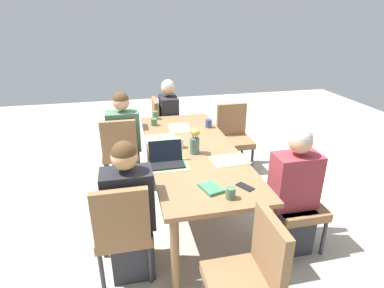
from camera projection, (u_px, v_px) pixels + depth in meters
ground_plane at (192, 207)px, 3.59m from camera, size 10.00×10.00×0.00m
dining_table at (192, 155)px, 3.33m from camera, size 2.32×0.91×0.74m
chair_near_left_near at (123, 227)px, 2.47m from camera, size 0.44×0.44×0.90m
person_near_left_near at (130, 217)px, 2.54m from camera, size 0.36×0.40×1.19m
chair_far_left_mid at (294, 195)px, 2.90m from camera, size 0.44×0.44×0.90m
person_far_left_mid at (292, 197)px, 2.81m from camera, size 0.36×0.40×1.19m
chair_head_left_left_far at (164, 125)px, 4.68m from camera, size 0.44×0.44×0.90m
person_head_left_left_far at (169, 125)px, 4.63m from camera, size 0.40×0.36×1.19m
chair_near_right_near at (120, 149)px, 3.89m from camera, size 0.44×0.44×0.90m
person_near_right_near at (125, 144)px, 3.95m from camera, size 0.36×0.40×1.19m
chair_far_right_mid at (234, 134)px, 4.36m from camera, size 0.44×0.44×0.90m
chair_head_right_right_far at (251, 272)px, 2.04m from camera, size 0.44×0.44×0.90m
flower_vase at (194, 141)px, 3.14m from camera, size 0.12×0.11×0.27m
placemat_near_left_near at (169, 166)px, 2.92m from camera, size 0.26×0.36×0.00m
placemat_far_left_mid at (230, 160)px, 3.03m from camera, size 0.28×0.38×0.00m
placemat_head_left_left_far at (179, 128)px, 3.89m from camera, size 0.38×0.28×0.00m
placemat_near_right_near at (160, 138)px, 3.56m from camera, size 0.28×0.38×0.00m
laptop_near_left_near at (166, 160)px, 2.95m from camera, size 0.22×0.32×0.21m
coffee_mug_near_left at (209, 123)px, 3.88m from camera, size 0.08×0.08×0.10m
coffee_mug_near_right at (154, 122)px, 3.95m from camera, size 0.08×0.08×0.09m
coffee_mug_centre_left at (180, 143)px, 3.30m from camera, size 0.08×0.08×0.10m
coffee_mug_centre_right at (231, 193)px, 2.40m from camera, size 0.08×0.08×0.09m
coffee_mug_far_left at (155, 115)px, 4.19m from camera, size 0.08×0.08×0.11m
book_red_cover at (211, 188)px, 2.53m from camera, size 0.23×0.19×0.03m
phone_black at (245, 187)px, 2.57m from camera, size 0.17×0.14×0.01m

